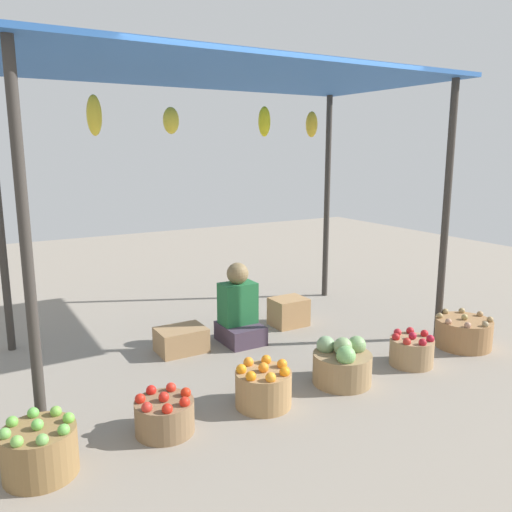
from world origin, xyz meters
name	(u,v)px	position (x,y,z in m)	size (l,w,h in m)	color
ground_plane	(230,344)	(0.00, 0.00, 0.00)	(14.00, 14.00, 0.00)	gray
market_stall_structure	(227,93)	(0.00, 0.01, 2.32)	(3.97, 2.11, 2.51)	#38332D
vendor_person	(239,312)	(0.11, 0.02, 0.30)	(0.36, 0.44, 0.78)	#443646
basket_green_apples	(40,450)	(-1.90, -1.28, 0.15)	(0.42, 0.42, 0.34)	olive
basket_red_tomatoes	(165,415)	(-1.12, -1.20, 0.12)	(0.39, 0.39, 0.28)	olive
basket_oranges	(263,387)	(-0.36, -1.21, 0.14)	(0.41, 0.41, 0.33)	#9F794C
basket_cabbages	(342,364)	(0.38, -1.21, 0.16)	(0.47, 0.47, 0.38)	#94754F
basket_red_apples	(412,350)	(1.13, -1.23, 0.13)	(0.38, 0.38, 0.29)	#9B7B55
basket_potatoes	(463,332)	(1.88, -1.17, 0.14)	(0.52, 0.52, 0.32)	#986E45
wooden_crate_near_vendor	(289,312)	(0.79, 0.17, 0.15)	(0.36, 0.30, 0.29)	#AC8051
wooden_crate_stacked_rear	(181,340)	(-0.48, 0.06, 0.11)	(0.44, 0.33, 0.22)	#9E7950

